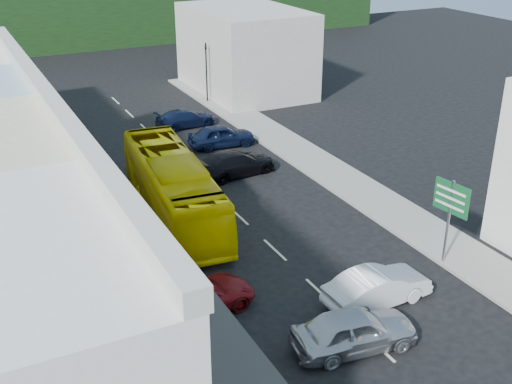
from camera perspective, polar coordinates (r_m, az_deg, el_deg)
name	(u,v)px	position (r m, az deg, el deg)	size (l,w,h in m)	color
ground	(320,292)	(27.51, 5.68, -8.82)	(120.00, 120.00, 0.00)	black
sidewalk_left	(87,229)	(33.26, -14.83, -3.19)	(3.00, 52.00, 0.15)	gray
sidewalk_right	(338,177)	(38.55, 7.32, 1.38)	(3.00, 52.00, 0.15)	gray
distant_block_right	(245,50)	(55.86, -0.97, 12.48)	(8.00, 12.00, 7.00)	#B7B2A8
bus	(173,190)	(33.15, -7.38, 0.21)	(2.50, 11.60, 3.10)	#F4D702
car_silver	(354,332)	(24.17, 8.72, -12.24)	(1.80, 4.40, 1.40)	silver
car_white	(377,289)	(26.76, 10.75, -8.43)	(1.80, 4.40, 1.40)	white
car_red	(200,295)	(26.00, -5.03, -9.10)	(1.90, 4.60, 1.40)	maroon
car_black_near	(236,164)	(38.46, -1.83, 2.52)	(1.84, 4.50, 1.40)	black
car_navy_mid	(221,136)	(43.10, -3.09, 4.95)	(1.80, 4.40, 1.40)	black
car_navy_far	(186,117)	(47.26, -6.28, 6.60)	(1.84, 4.50, 1.40)	black
pedestrian_left	(94,275)	(27.45, -14.22, -7.15)	(0.60, 0.40, 1.70)	black
direction_sign	(448,223)	(29.58, 16.69, -2.68)	(0.47, 1.87, 4.12)	#13572A
traffic_signal	(207,73)	(52.62, -4.42, 10.48)	(0.68, 1.05, 4.87)	black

